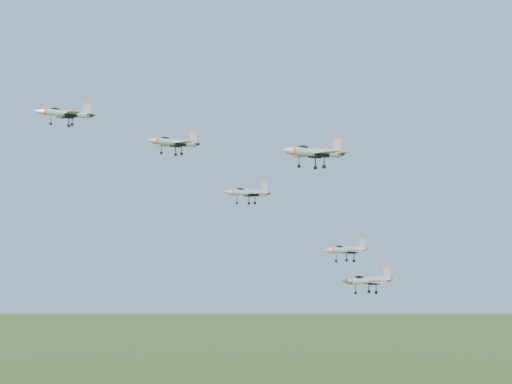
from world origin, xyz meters
TOP-DOWN VIEW (x-y plane):
  - jet_lead at (-21.44, 15.88)m, footprint 10.80×8.97m
  - jet_left_high at (-7.44, 3.28)m, footprint 10.77×8.84m
  - jet_right_high at (2.12, -21.20)m, footprint 12.13×10.07m
  - jet_left_low at (10.61, 6.72)m, footprint 10.86×8.95m
  - jet_right_low at (20.50, -9.22)m, footprint 10.60×8.75m
  - jet_trail at (34.77, -0.61)m, footprint 13.09×10.97m

SIDE VIEW (x-z plane):
  - jet_trail at x=34.77m, z-range 113.41..116.92m
  - jet_right_low at x=20.50m, z-range 120.33..123.17m
  - jet_left_low at x=10.61m, z-range 130.71..133.62m
  - jet_right_high at x=2.12m, z-range 135.37..138.61m
  - jet_left_high at x=-7.44m, z-range 138.59..141.48m
  - jet_lead at x=-21.44m, z-range 143.74..146.62m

